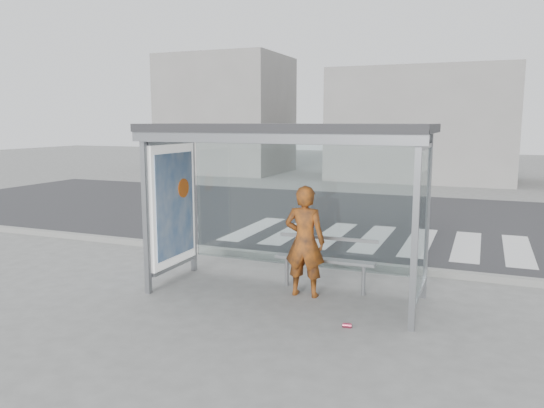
{
  "coord_description": "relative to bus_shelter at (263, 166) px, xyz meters",
  "views": [
    {
      "loc": [
        2.76,
        -7.36,
        2.65
      ],
      "look_at": [
        -0.29,
        0.2,
        1.38
      ],
      "focal_mm": 35.0,
      "sensor_mm": 36.0,
      "label": 1
    }
  ],
  "objects": [
    {
      "name": "road",
      "position": [
        0.37,
        6.94,
        -1.98
      ],
      "size": [
        30.0,
        10.0,
        0.01
      ],
      "primitive_type": "cube",
      "color": "#2C2C2F",
      "rests_on": "ground"
    },
    {
      "name": "bus_shelter",
      "position": [
        0.0,
        0.0,
        0.0
      ],
      "size": [
        4.25,
        1.65,
        2.62
      ],
      "color": "gray",
      "rests_on": "ground"
    },
    {
      "name": "crosswalk",
      "position": [
        1.37,
        4.44,
        -1.98
      ],
      "size": [
        7.55,
        3.0,
        0.0
      ],
      "color": "silver",
      "rests_on": "ground"
    },
    {
      "name": "person",
      "position": [
        0.66,
        0.05,
        -1.13
      ],
      "size": [
        0.64,
        0.43,
        1.71
      ],
      "primitive_type": "imported",
      "rotation": [
        0.0,
        0.0,
        3.18
      ],
      "color": "orange",
      "rests_on": "ground"
    },
    {
      "name": "building_left",
      "position": [
        -9.63,
        17.94,
        1.02
      ],
      "size": [
        6.0,
        5.0,
        6.0
      ],
      "primitive_type": "cube",
      "color": "gray",
      "rests_on": "ground"
    },
    {
      "name": "building_center",
      "position": [
        0.37,
        17.94,
        0.52
      ],
      "size": [
        8.0,
        5.0,
        5.0
      ],
      "primitive_type": "cube",
      "color": "gray",
      "rests_on": "ground"
    },
    {
      "name": "curb",
      "position": [
        0.37,
        1.89,
        -1.92
      ],
      "size": [
        30.0,
        0.18,
        0.12
      ],
      "primitive_type": "cube",
      "color": "gray",
      "rests_on": "ground"
    },
    {
      "name": "bench",
      "position": [
        0.87,
        0.44,
        -1.48
      ],
      "size": [
        1.62,
        0.31,
        0.84
      ],
      "color": "gray",
      "rests_on": "ground"
    },
    {
      "name": "soda_can",
      "position": [
        1.59,
        -0.98,
        -1.95
      ],
      "size": [
        0.12,
        0.08,
        0.06
      ],
      "primitive_type": "cylinder",
      "rotation": [
        0.0,
        1.57,
        0.14
      ],
      "color": "#CD3C5C",
      "rests_on": "ground"
    },
    {
      "name": "ground",
      "position": [
        0.37,
        -0.06,
        -1.98
      ],
      "size": [
        80.0,
        80.0,
        0.0
      ],
      "primitive_type": "plane",
      "color": "slate",
      "rests_on": "ground"
    }
  ]
}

